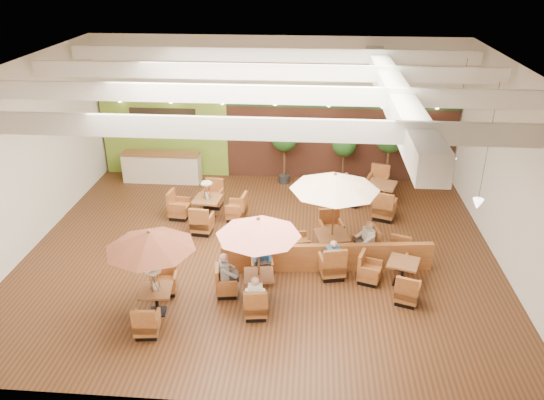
# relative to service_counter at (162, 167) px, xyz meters

# --- Properties ---
(room) EXTENTS (14.04, 14.00, 5.52)m
(room) POSITION_rel_service_counter_xyz_m (4.65, -3.88, 3.05)
(room) COLOR #381E0F
(room) RESTS_ON ground
(service_counter) EXTENTS (3.00, 0.75, 1.18)m
(service_counter) POSITION_rel_service_counter_xyz_m (0.00, 0.00, 0.00)
(service_counter) COLOR beige
(service_counter) RESTS_ON ground
(booth_divider) EXTENTS (5.97, 0.85, 0.83)m
(booth_divider) POSITION_rel_service_counter_xyz_m (6.38, -5.99, -0.17)
(booth_divider) COLOR brown
(booth_divider) RESTS_ON ground
(table_0) EXTENTS (2.19, 2.36, 2.38)m
(table_0) POSITION_rel_service_counter_xyz_m (2.10, -8.29, 1.22)
(table_0) COLOR brown
(table_0) RESTS_ON ground
(table_1) EXTENTS (2.26, 2.35, 2.36)m
(table_1) POSITION_rel_service_counter_xyz_m (4.53, -7.40, 1.12)
(table_1) COLOR brown
(table_1) RESTS_ON ground
(table_2) EXTENTS (2.80, 2.80, 2.75)m
(table_2) POSITION_rel_service_counter_xyz_m (6.51, -5.32, 1.28)
(table_2) COLOR brown
(table_2) RESTS_ON ground
(table_3) EXTENTS (2.67, 2.67, 1.56)m
(table_3) POSITION_rel_service_counter_xyz_m (2.41, -3.12, -0.15)
(table_3) COLOR brown
(table_3) RESTS_ON ground
(table_4) EXTENTS (1.74, 2.49, 0.88)m
(table_4) POSITION_rel_service_counter_xyz_m (8.15, -6.49, -0.25)
(table_4) COLOR brown
(table_4) RESTS_ON ground
(table_5) EXTENTS (2.10, 2.99, 1.06)m
(table_5) POSITION_rel_service_counter_xyz_m (8.03, -1.56, -0.19)
(table_5) COLOR brown
(table_5) RESTS_ON ground
(topiary_0) EXTENTS (1.00, 1.00, 2.33)m
(topiary_0) POSITION_rel_service_counter_xyz_m (4.79, 0.20, 1.15)
(topiary_0) COLOR black
(topiary_0) RESTS_ON ground
(topiary_1) EXTENTS (0.90, 0.90, 2.08)m
(topiary_1) POSITION_rel_service_counter_xyz_m (7.05, 0.20, 0.97)
(topiary_1) COLOR black
(topiary_1) RESTS_ON ground
(topiary_2) EXTENTS (1.05, 1.05, 2.44)m
(topiary_2) POSITION_rel_service_counter_xyz_m (8.73, 0.20, 1.24)
(topiary_2) COLOR black
(topiary_2) RESTS_ON ground
(diner_0) EXTENTS (0.37, 0.30, 0.73)m
(diner_0) POSITION_rel_service_counter_xyz_m (4.59, -8.26, 0.15)
(diner_0) COLOR white
(diner_0) RESTS_ON ground
(diner_1) EXTENTS (0.37, 0.32, 0.72)m
(diner_1) POSITION_rel_service_counter_xyz_m (4.59, -6.54, 0.14)
(diner_1) COLOR #2865AE
(diner_1) RESTS_ON ground
(diner_2) EXTENTS (0.38, 0.43, 0.80)m
(diner_2) POSITION_rel_service_counter_xyz_m (3.73, -7.40, 0.18)
(diner_2) COLOR gray
(diner_2) RESTS_ON ground
(diner_3) EXTENTS (0.39, 0.34, 0.72)m
(diner_3) POSITION_rel_service_counter_xyz_m (6.51, -6.32, 0.15)
(diner_3) COLOR #2865AE
(diner_3) RESTS_ON ground
(diner_4) EXTENTS (0.41, 0.44, 0.80)m
(diner_4) POSITION_rel_service_counter_xyz_m (7.52, -5.32, 0.18)
(diner_4) COLOR white
(diner_4) RESTS_ON ground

